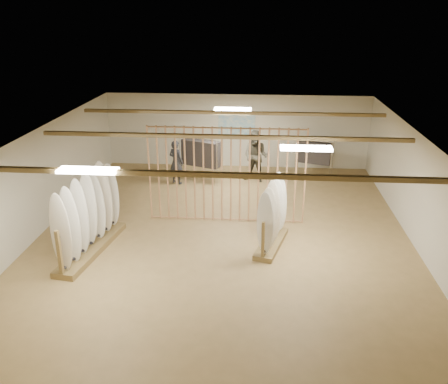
# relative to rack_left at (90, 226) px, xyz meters

# --- Properties ---
(floor) EXTENTS (12.00, 12.00, 0.00)m
(floor) POSITION_rel_rack_left_xyz_m (3.27, 1.33, -0.71)
(floor) COLOR #A3834F
(floor) RESTS_ON ground
(ceiling) EXTENTS (12.00, 12.00, 0.00)m
(ceiling) POSITION_rel_rack_left_xyz_m (3.27, 1.33, 2.09)
(ceiling) COLOR gray
(ceiling) RESTS_ON ground
(wall_back) EXTENTS (12.00, 0.00, 12.00)m
(wall_back) POSITION_rel_rack_left_xyz_m (3.27, 7.33, 0.69)
(wall_back) COLOR beige
(wall_back) RESTS_ON ground
(wall_front) EXTENTS (12.00, 0.00, 12.00)m
(wall_front) POSITION_rel_rack_left_xyz_m (3.27, -4.67, 0.69)
(wall_front) COLOR beige
(wall_front) RESTS_ON ground
(wall_left) EXTENTS (0.00, 12.00, 12.00)m
(wall_left) POSITION_rel_rack_left_xyz_m (-1.73, 1.33, 0.69)
(wall_left) COLOR beige
(wall_left) RESTS_ON ground
(wall_right) EXTENTS (0.00, 12.00, 12.00)m
(wall_right) POSITION_rel_rack_left_xyz_m (8.27, 1.33, 0.69)
(wall_right) COLOR beige
(wall_right) RESTS_ON ground
(ceiling_slats) EXTENTS (9.50, 6.12, 0.10)m
(ceiling_slats) POSITION_rel_rack_left_xyz_m (3.27, 1.33, 2.01)
(ceiling_slats) COLOR olive
(ceiling_slats) RESTS_ON ground
(light_panels) EXTENTS (1.20, 0.35, 0.06)m
(light_panels) POSITION_rel_rack_left_xyz_m (3.27, 1.33, 2.03)
(light_panels) COLOR white
(light_panels) RESTS_ON ground
(bamboo_partition) EXTENTS (4.45, 0.05, 2.78)m
(bamboo_partition) POSITION_rel_rack_left_xyz_m (3.27, 2.13, 0.69)
(bamboo_partition) COLOR tan
(bamboo_partition) RESTS_ON ground
(poster) EXTENTS (1.40, 0.03, 0.90)m
(poster) POSITION_rel_rack_left_xyz_m (3.27, 7.31, 0.89)
(poster) COLOR #388DC7
(poster) RESTS_ON ground
(rack_left) EXTENTS (0.97, 2.98, 2.05)m
(rack_left) POSITION_rel_rack_left_xyz_m (0.00, 0.00, 0.00)
(rack_left) COLOR olive
(rack_left) RESTS_ON floor
(rack_right) EXTENTS (0.94, 1.92, 1.76)m
(rack_right) POSITION_rel_rack_left_xyz_m (4.56, 0.64, -0.10)
(rack_right) COLOR olive
(rack_right) RESTS_ON floor
(clothing_rack_a) EXTENTS (1.43, 0.87, 1.61)m
(clothing_rack_a) POSITION_rel_rack_left_xyz_m (2.11, 5.46, 0.34)
(clothing_rack_a) COLOR silver
(clothing_rack_a) RESTS_ON floor
(clothing_rack_b) EXTENTS (1.23, 0.69, 1.37)m
(clothing_rack_b) POSITION_rel_rack_left_xyz_m (6.17, 6.36, 0.19)
(clothing_rack_b) COLOR silver
(clothing_rack_b) RESTS_ON floor
(shopper_a) EXTENTS (0.77, 0.69, 1.76)m
(shopper_a) POSITION_rel_rack_left_xyz_m (1.27, 5.19, 0.18)
(shopper_a) COLOR #292B31
(shopper_a) RESTS_ON floor
(shopper_b) EXTENTS (1.23, 1.10, 2.11)m
(shopper_b) POSITION_rel_rack_left_xyz_m (4.04, 5.59, 0.35)
(shopper_b) COLOR #38362C
(shopper_b) RESTS_ON floor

